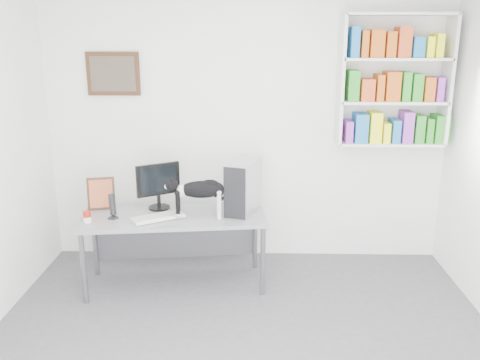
{
  "coord_description": "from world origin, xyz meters",
  "views": [
    {
      "loc": [
        0.07,
        -3.05,
        2.26
      ],
      "look_at": [
        -0.05,
        1.53,
        0.95
      ],
      "focal_mm": 38.0,
      "sensor_mm": 36.0,
      "label": 1
    }
  ],
  "objects_px": {
    "bookshelf": "(394,81)",
    "desk": "(175,250)",
    "cat": "(200,199)",
    "keyboard": "(158,217)",
    "soup_can": "(87,217)",
    "speaker": "(112,206)",
    "leaning_print": "(101,193)",
    "monitor": "(158,186)",
    "pc_tower": "(243,186)"
  },
  "relations": [
    {
      "from": "bookshelf",
      "to": "desk",
      "type": "height_order",
      "value": "bookshelf"
    },
    {
      "from": "monitor",
      "to": "leaning_print",
      "type": "xyz_separation_m",
      "value": [
        -0.54,
        -0.02,
        -0.07
      ]
    },
    {
      "from": "keyboard",
      "to": "pc_tower",
      "type": "relative_size",
      "value": 0.95
    },
    {
      "from": "desk",
      "to": "pc_tower",
      "type": "bearing_deg",
      "value": 5.24
    },
    {
      "from": "monitor",
      "to": "speaker",
      "type": "xyz_separation_m",
      "value": [
        -0.36,
        -0.28,
        -0.11
      ]
    },
    {
      "from": "bookshelf",
      "to": "speaker",
      "type": "bearing_deg",
      "value": -165.47
    },
    {
      "from": "keyboard",
      "to": "speaker",
      "type": "xyz_separation_m",
      "value": [
        -0.4,
        0.01,
        0.1
      ]
    },
    {
      "from": "keyboard",
      "to": "soup_can",
      "type": "xyz_separation_m",
      "value": [
        -0.6,
        -0.1,
        0.03
      ]
    },
    {
      "from": "cat",
      "to": "bookshelf",
      "type": "bearing_deg",
      "value": 14.56
    },
    {
      "from": "bookshelf",
      "to": "desk",
      "type": "bearing_deg",
      "value": -164.35
    },
    {
      "from": "monitor",
      "to": "keyboard",
      "type": "distance_m",
      "value": 0.36
    },
    {
      "from": "keyboard",
      "to": "soup_can",
      "type": "bearing_deg",
      "value": 158.77
    },
    {
      "from": "pc_tower",
      "to": "leaning_print",
      "type": "xyz_separation_m",
      "value": [
        -1.33,
        0.03,
        -0.08
      ]
    },
    {
      "from": "pc_tower",
      "to": "cat",
      "type": "distance_m",
      "value": 0.44
    },
    {
      "from": "bookshelf",
      "to": "pc_tower",
      "type": "distance_m",
      "value": 1.74
    },
    {
      "from": "bookshelf",
      "to": "desk",
      "type": "relative_size",
      "value": 0.75
    },
    {
      "from": "speaker",
      "to": "cat",
      "type": "xyz_separation_m",
      "value": [
        0.78,
        0.02,
        0.06
      ]
    },
    {
      "from": "desk",
      "to": "keyboard",
      "type": "distance_m",
      "value": 0.4
    },
    {
      "from": "bookshelf",
      "to": "monitor",
      "type": "relative_size",
      "value": 2.78
    },
    {
      "from": "monitor",
      "to": "keyboard",
      "type": "bearing_deg",
      "value": -112.85
    },
    {
      "from": "desk",
      "to": "speaker",
      "type": "bearing_deg",
      "value": -176.8
    },
    {
      "from": "bookshelf",
      "to": "soup_can",
      "type": "relative_size",
      "value": 12.41
    },
    {
      "from": "desk",
      "to": "soup_can",
      "type": "bearing_deg",
      "value": -171.44
    },
    {
      "from": "pc_tower",
      "to": "soup_can",
      "type": "height_order",
      "value": "pc_tower"
    },
    {
      "from": "keyboard",
      "to": "leaning_print",
      "type": "relative_size",
      "value": 1.47
    },
    {
      "from": "monitor",
      "to": "keyboard",
      "type": "xyz_separation_m",
      "value": [
        0.04,
        -0.29,
        -0.21
      ]
    },
    {
      "from": "cat",
      "to": "keyboard",
      "type": "bearing_deg",
      "value": 179.42
    },
    {
      "from": "keyboard",
      "to": "leaning_print",
      "type": "distance_m",
      "value": 0.66
    },
    {
      "from": "monitor",
      "to": "leaning_print",
      "type": "bearing_deg",
      "value": 150.52
    },
    {
      "from": "bookshelf",
      "to": "leaning_print",
      "type": "distance_m",
      "value": 2.95
    },
    {
      "from": "monitor",
      "to": "pc_tower",
      "type": "relative_size",
      "value": 0.93
    },
    {
      "from": "pc_tower",
      "to": "desk",
      "type": "bearing_deg",
      "value": -150.01
    },
    {
      "from": "soup_can",
      "to": "cat",
      "type": "bearing_deg",
      "value": 7.46
    },
    {
      "from": "pc_tower",
      "to": "cat",
      "type": "xyz_separation_m",
      "value": [
        -0.38,
        -0.21,
        -0.06
      ]
    },
    {
      "from": "speaker",
      "to": "leaning_print",
      "type": "distance_m",
      "value": 0.32
    },
    {
      "from": "speaker",
      "to": "desk",
      "type": "bearing_deg",
      "value": -19.88
    },
    {
      "from": "leaning_print",
      "to": "soup_can",
      "type": "distance_m",
      "value": 0.38
    },
    {
      "from": "desk",
      "to": "pc_tower",
      "type": "xyz_separation_m",
      "value": [
        0.63,
        0.14,
        0.58
      ]
    },
    {
      "from": "leaning_print",
      "to": "cat",
      "type": "bearing_deg",
      "value": -27.42
    },
    {
      "from": "desk",
      "to": "monitor",
      "type": "height_order",
      "value": "monitor"
    },
    {
      "from": "speaker",
      "to": "cat",
      "type": "relative_size",
      "value": 0.4
    },
    {
      "from": "speaker",
      "to": "leaning_print",
      "type": "height_order",
      "value": "leaning_print"
    },
    {
      "from": "speaker",
      "to": "bookshelf",
      "type": "bearing_deg",
      "value": -15.47
    },
    {
      "from": "leaning_print",
      "to": "soup_can",
      "type": "relative_size",
      "value": 3.11
    },
    {
      "from": "monitor",
      "to": "cat",
      "type": "bearing_deg",
      "value": -62.72
    },
    {
      "from": "bookshelf",
      "to": "desk",
      "type": "distance_m",
      "value": 2.6
    },
    {
      "from": "desk",
      "to": "speaker",
      "type": "distance_m",
      "value": 0.71
    },
    {
      "from": "desk",
      "to": "soup_can",
      "type": "height_order",
      "value": "soup_can"
    },
    {
      "from": "bookshelf",
      "to": "desk",
      "type": "xyz_separation_m",
      "value": [
        -2.04,
        -0.57,
        -1.51
      ]
    },
    {
      "from": "monitor",
      "to": "keyboard",
      "type": "height_order",
      "value": "monitor"
    }
  ]
}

